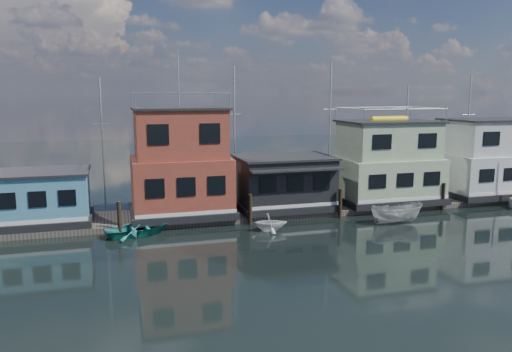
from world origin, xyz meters
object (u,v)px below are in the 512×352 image
object	(u,v)px
houseboat_green	(387,163)
motorboat	(397,213)
dinghy_white	(270,222)
dinghy_teal	(137,229)
houseboat_dark	(284,182)
houseboat_red	(181,165)
houseboat_blue	(42,198)
houseboat_white	(488,159)

from	to	relation	value
houseboat_green	motorboat	distance (m)	6.57
motorboat	dinghy_white	world-z (taller)	motorboat
motorboat	dinghy_teal	world-z (taller)	motorboat
houseboat_dark	dinghy_teal	size ratio (longest dim) A/B	1.79
houseboat_dark	motorboat	xyz separation A→B (m)	(6.67, -5.45, -1.67)
houseboat_dark	houseboat_green	size ratio (longest dim) A/B	0.88
dinghy_white	houseboat_red	bearing A→B (deg)	58.75
houseboat_dark	dinghy_white	bearing A→B (deg)	-119.16
houseboat_dark	houseboat_blue	bearing A→B (deg)	179.94
dinghy_white	dinghy_teal	xyz separation A→B (m)	(-8.73, 1.39, -0.19)
dinghy_white	houseboat_white	bearing A→B (deg)	-66.59
houseboat_red	houseboat_white	world-z (taller)	houseboat_red
houseboat_blue	houseboat_green	distance (m)	26.53
houseboat_red	dinghy_teal	distance (m)	6.07
houseboat_dark	dinghy_white	size ratio (longest dim) A/B	3.15
houseboat_blue	dinghy_white	xyz separation A→B (m)	(14.82, -4.82, -1.59)
houseboat_blue	houseboat_dark	size ratio (longest dim) A/B	0.86
houseboat_green	houseboat_red	bearing A→B (deg)	-180.00
houseboat_red	motorboat	size ratio (longest dim) A/B	3.07
houseboat_dark	dinghy_white	distance (m)	5.78
houseboat_blue	houseboat_white	distance (m)	36.52
houseboat_white	dinghy_teal	xyz separation A→B (m)	(-30.41, -3.43, -3.11)
dinghy_white	dinghy_teal	bearing A→B (deg)	91.84
houseboat_dark	dinghy_teal	distance (m)	12.07
houseboat_red	houseboat_dark	xyz separation A→B (m)	(8.00, -0.02, -1.69)
houseboat_white	houseboat_green	bearing A→B (deg)	180.00
houseboat_blue	houseboat_white	world-z (taller)	houseboat_white
houseboat_white	dinghy_teal	bearing A→B (deg)	-173.57
houseboat_red	motorboat	world-z (taller)	houseboat_red
houseboat_dark	dinghy_white	world-z (taller)	houseboat_dark
houseboat_dark	houseboat_white	xyz separation A→B (m)	(19.00, 0.02, 1.12)
houseboat_red	houseboat_white	bearing A→B (deg)	0.00
houseboat_red	houseboat_dark	distance (m)	8.18
dinghy_teal	houseboat_blue	bearing A→B (deg)	48.75
houseboat_blue	houseboat_dark	world-z (taller)	houseboat_dark
motorboat	houseboat_white	bearing A→B (deg)	-57.64
motorboat	dinghy_teal	size ratio (longest dim) A/B	0.93
houseboat_dark	houseboat_white	bearing A→B (deg)	0.06
houseboat_red	houseboat_green	bearing A→B (deg)	0.00
houseboat_red	houseboat_white	distance (m)	27.01
houseboat_red	dinghy_teal	bearing A→B (deg)	-134.83
houseboat_red	motorboat	distance (m)	16.01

